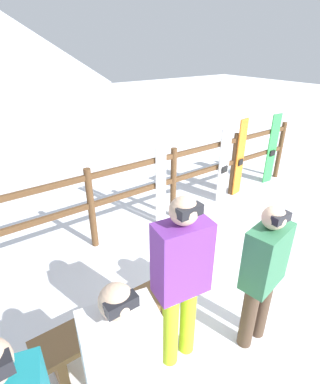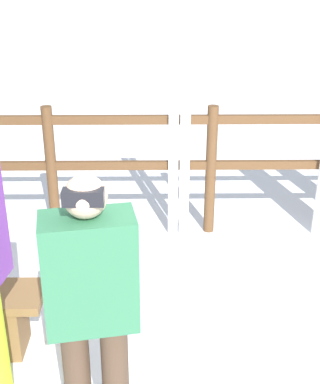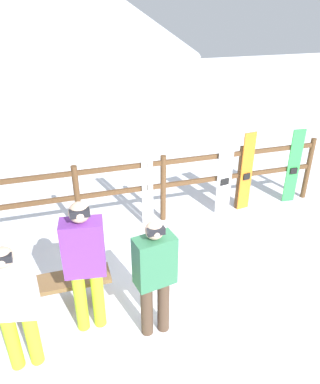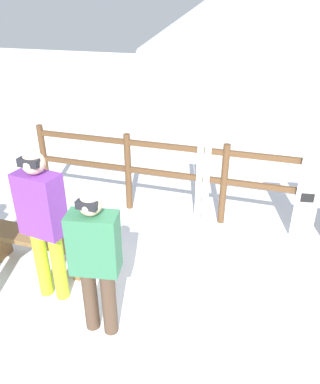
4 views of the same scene
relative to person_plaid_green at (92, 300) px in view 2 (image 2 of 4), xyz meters
name	(u,v)px [view 2 (image 2 of 4)]	position (x,y,z in m)	size (l,w,h in m)	color
fence	(211,159)	(0.85, 2.43, -0.15)	(6.06, 0.10, 1.25)	brown
person_plaid_green	(92,300)	(0.00, 0.00, 0.00)	(0.49, 0.32, 1.58)	#4C3828
ski_pair_white	(179,147)	(0.54, 2.38, -0.01)	(0.19, 0.02, 1.78)	white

